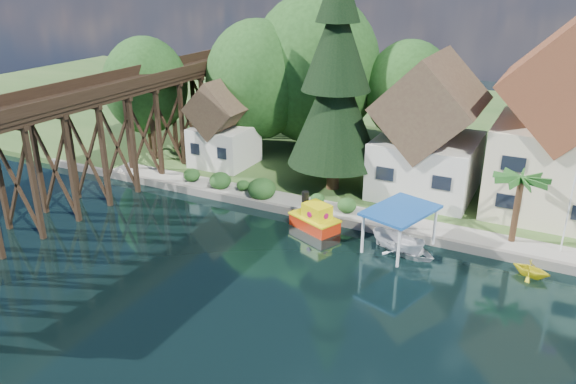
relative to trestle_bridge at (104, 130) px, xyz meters
name	(u,v)px	position (x,y,z in m)	size (l,w,h in m)	color
ground	(246,265)	(16.00, -5.17, -5.35)	(140.00, 140.00, 0.00)	black
bank	(403,130)	(16.00, 28.83, -5.10)	(140.00, 52.00, 0.50)	#284A1D
seawall	(353,224)	(20.00, 2.83, -5.04)	(60.00, 0.40, 0.62)	slate
promenade	(386,220)	(22.00, 4.13, -4.82)	(50.00, 2.60, 0.06)	gray
trestle_bridge	(104,130)	(0.00, 0.00, 0.00)	(4.12, 44.18, 9.30)	black
house_left	(429,136)	(23.00, 10.83, -0.21)	(7.64, 8.64, 11.02)	silver
house_center	(560,133)	(32.00, 11.33, 1.07)	(8.65, 9.18, 13.89)	beige
shed	(224,129)	(5.00, 9.33, -1.52)	(5.09, 5.40, 7.85)	silver
bg_trees	(378,89)	(17.00, 16.08, 1.94)	(49.90, 13.30, 10.57)	#382314
shrubs	(257,186)	(11.40, 4.09, -4.12)	(15.76, 2.47, 1.70)	#1A4418
conifer	(336,82)	(16.17, 8.17, 3.84)	(7.33, 7.33, 18.04)	#382314
palm_tree	(521,181)	(30.40, 4.68, -0.62)	(4.09, 4.09, 4.84)	#382314
flagpole	(574,193)	(33.48, 4.48, -0.79)	(1.02, 0.29, 6.63)	white
tugboat	(315,219)	(17.67, 1.47, -4.58)	(4.03, 3.18, 2.57)	red
boat_white_a	(409,249)	(24.68, 0.78, -4.97)	(2.59, 3.62, 0.75)	silver
boat_canopy	(399,234)	(23.93, 0.74, -4.03)	(4.54, 5.53, 3.08)	silver
boat_yellow	(532,268)	(31.94, 1.42, -4.77)	(1.88, 2.18, 1.15)	yellow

